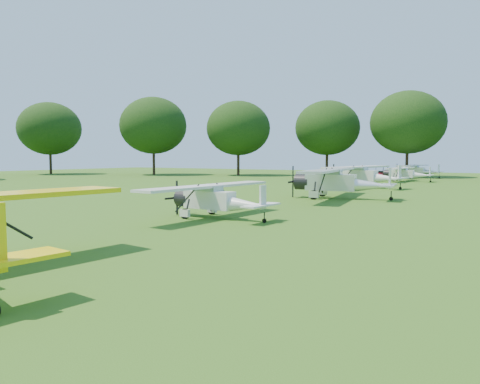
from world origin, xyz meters
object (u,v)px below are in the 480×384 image
at_px(aircraft_4, 338,180).
at_px(golf_cart, 381,174).
at_px(aircraft_7, 417,170).
at_px(aircraft_3, 216,197).
at_px(aircraft_6, 405,173).
at_px(aircraft_5, 364,174).

height_order(aircraft_4, golf_cart, aircraft_4).
distance_m(aircraft_4, aircraft_7, 37.92).
bearing_deg(aircraft_3, aircraft_6, 92.58).
height_order(aircraft_6, golf_cart, aircraft_6).
height_order(aircraft_4, aircraft_7, aircraft_4).
relative_size(aircraft_4, aircraft_5, 1.03).
bearing_deg(golf_cart, aircraft_4, -95.71).
height_order(aircraft_4, aircraft_5, aircraft_4).
distance_m(aircraft_5, aircraft_6, 14.27).
xyz_separation_m(aircraft_4, golf_cart, (-6.02, 34.26, -0.80)).
relative_size(aircraft_6, golf_cart, 4.10).
bearing_deg(aircraft_3, aircraft_5, 94.08).
relative_size(aircraft_4, golf_cart, 5.25).
xyz_separation_m(aircraft_6, golf_cart, (-4.93, 7.45, -0.51)).
bearing_deg(aircraft_7, aircraft_6, -78.56).
distance_m(aircraft_3, aircraft_4, 13.76).
distance_m(aircraft_4, aircraft_5, 12.70).
bearing_deg(aircraft_5, aircraft_3, -80.64).
relative_size(aircraft_4, aircraft_6, 1.28).
bearing_deg(aircraft_3, aircraft_7, 93.62).
height_order(aircraft_5, aircraft_7, aircraft_5).
height_order(aircraft_6, aircraft_7, aircraft_7).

